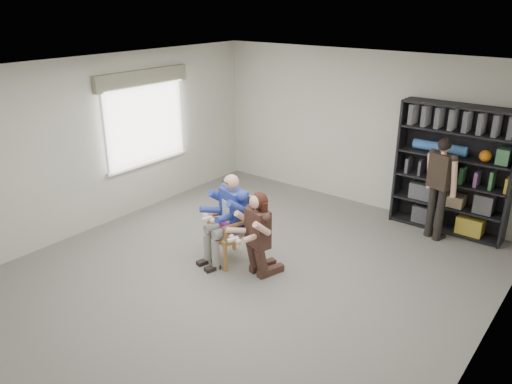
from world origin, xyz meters
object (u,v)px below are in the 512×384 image
Objects in this scene: seated_man at (229,218)px; standing_man at (439,190)px; bookshelf at (453,170)px; armchair at (229,228)px; kneeling_woman at (256,236)px.

standing_man is (2.11, 2.55, 0.16)m from seated_man.
armchair is at bearing -126.12° from bookshelf.
bookshelf reaches higher than seated_man.
bookshelf is (2.16, 2.97, 0.54)m from armchair.
bookshelf is 0.47m from standing_man.
armchair is 0.77× the size of seated_man.
kneeling_woman is 3.09m from standing_man.
seated_man is 0.59m from kneeling_woman.
bookshelf reaches higher than kneeling_woman.
armchair is 0.62× the size of standing_man.
standing_man is (1.53, 2.67, 0.22)m from kneeling_woman.
kneeling_woman is (0.58, -0.12, 0.10)m from armchair.
seated_man reaches higher than armchair.
seated_man is (0.00, -0.00, 0.15)m from armchair.
bookshelf is at bearing 103.49° from standing_man.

